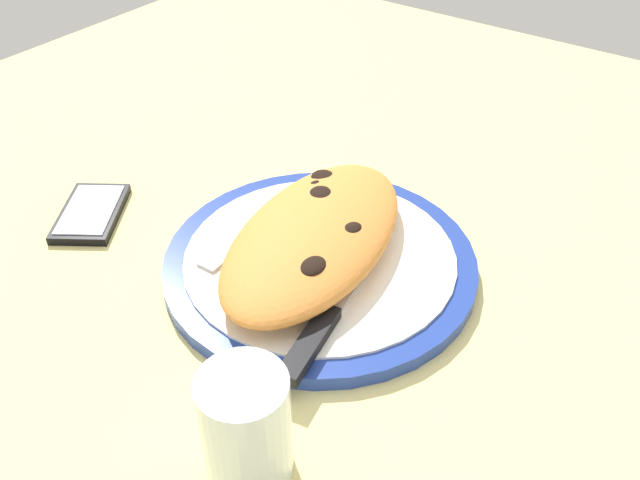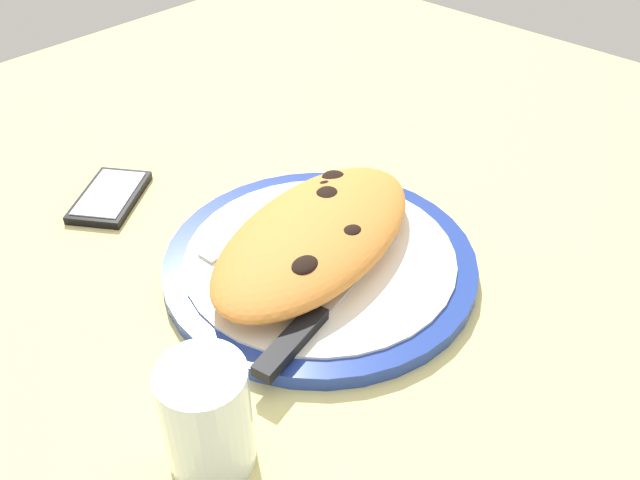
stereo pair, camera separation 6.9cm
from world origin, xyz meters
The scene contains 7 objects.
ground_plane centered at (0.00, 0.00, -1.50)cm, with size 150.00×150.00×3.00cm, color #E5D684.
plate centered at (0.00, 0.00, 0.92)cm, with size 32.78×32.78×1.90cm.
calzone centered at (0.01, -0.69, 4.13)cm, with size 30.81×19.39×4.48cm.
fork centered at (2.78, -8.31, 2.10)cm, with size 15.05×2.33×0.40cm.
knife centered at (7.78, 6.22, 2.38)cm, with size 23.53×6.04×1.20cm.
smartphone centered at (7.93, -27.15, 0.56)cm, with size 12.84×11.63×1.16cm.
water_glass centered at (22.59, 9.44, 4.46)cm, with size 6.80×6.80×10.16cm.
Camera 1 is at (44.32, 31.70, 46.97)cm, focal length 38.07 mm.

